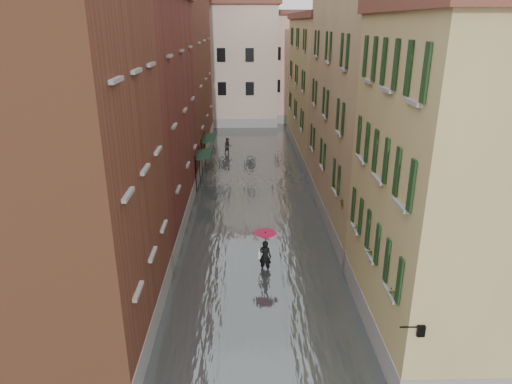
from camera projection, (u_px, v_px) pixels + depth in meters
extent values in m
plane|color=#59595C|center=(260.00, 301.00, 19.50)|extent=(120.00, 120.00, 0.00)
cube|color=#515859|center=(254.00, 193.00, 31.65)|extent=(10.00, 60.00, 0.20)
cube|color=brown|center=(53.00, 172.00, 15.20)|extent=(6.00, 8.00, 13.00)
cube|color=maroon|center=(131.00, 116.00, 25.59)|extent=(6.00, 14.00, 12.50)
cube|color=brown|center=(170.00, 74.00, 39.38)|extent=(6.00, 16.00, 14.00)
cube|color=#A28A53|center=(464.00, 190.00, 15.79)|extent=(6.00, 8.00, 11.50)
cube|color=tan|center=(378.00, 111.00, 25.84)|extent=(6.00, 14.00, 13.00)
cube|color=#A28A53|center=(330.00, 88.00, 40.15)|extent=(6.00, 16.00, 11.50)
cube|color=#BBA794|center=(223.00, 66.00, 52.77)|extent=(12.00, 9.00, 13.00)
cube|color=#CA948E|center=(299.00, 68.00, 55.03)|extent=(10.00, 9.00, 12.00)
cube|color=black|center=(204.00, 154.00, 31.96)|extent=(1.09, 2.72, 0.31)
cylinder|color=black|center=(196.00, 176.00, 31.07)|extent=(0.06, 0.06, 2.80)
cylinder|color=black|center=(199.00, 164.00, 33.62)|extent=(0.06, 0.06, 2.80)
cube|color=black|center=(209.00, 138.00, 36.41)|extent=(1.09, 3.06, 0.31)
cylinder|color=black|center=(202.00, 157.00, 35.37)|extent=(0.06, 0.06, 2.80)
cylinder|color=black|center=(205.00, 147.00, 38.23)|extent=(0.06, 0.06, 2.80)
cylinder|color=black|center=(410.00, 327.00, 12.90)|extent=(0.60, 0.05, 0.05)
cube|color=black|center=(420.00, 330.00, 12.94)|extent=(0.22, 0.22, 0.35)
cube|color=beige|center=(420.00, 330.00, 12.94)|extent=(0.14, 0.14, 0.24)
cube|color=brown|center=(397.00, 297.00, 14.22)|extent=(0.22, 0.85, 0.18)
imported|color=#265926|center=(398.00, 285.00, 14.08)|extent=(0.59, 0.51, 0.66)
cube|color=brown|center=(374.00, 256.00, 16.72)|extent=(0.22, 0.85, 0.18)
imported|color=#265926|center=(375.00, 246.00, 16.57)|extent=(0.59, 0.51, 0.66)
cube|color=brown|center=(360.00, 231.00, 18.70)|extent=(0.22, 0.85, 0.18)
imported|color=#265926|center=(361.00, 222.00, 18.56)|extent=(0.59, 0.51, 0.66)
cube|color=brown|center=(345.00, 205.00, 21.45)|extent=(0.22, 0.85, 0.18)
imported|color=#265926|center=(346.00, 196.00, 21.31)|extent=(0.59, 0.51, 0.66)
cube|color=brown|center=(337.00, 189.00, 23.40)|extent=(0.22, 0.85, 0.18)
imported|color=#265926|center=(337.00, 182.00, 23.25)|extent=(0.59, 0.51, 0.66)
imported|color=black|center=(265.00, 257.00, 21.52)|extent=(0.69, 0.57, 1.64)
cube|color=beige|center=(259.00, 254.00, 21.52)|extent=(0.08, 0.30, 0.38)
cylinder|color=black|center=(265.00, 247.00, 21.34)|extent=(0.02, 0.02, 1.00)
cone|color=#A90B34|center=(265.00, 236.00, 21.14)|extent=(1.07, 1.07, 0.28)
imported|color=black|center=(228.00, 147.00, 40.73)|extent=(0.92, 0.82, 1.58)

